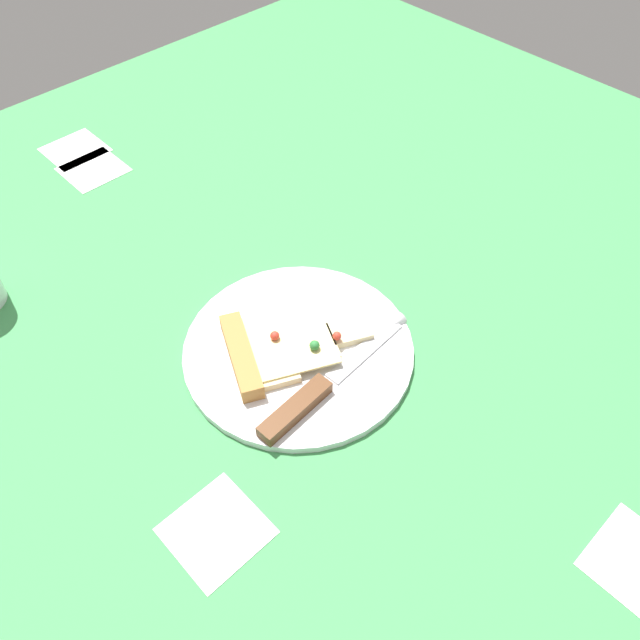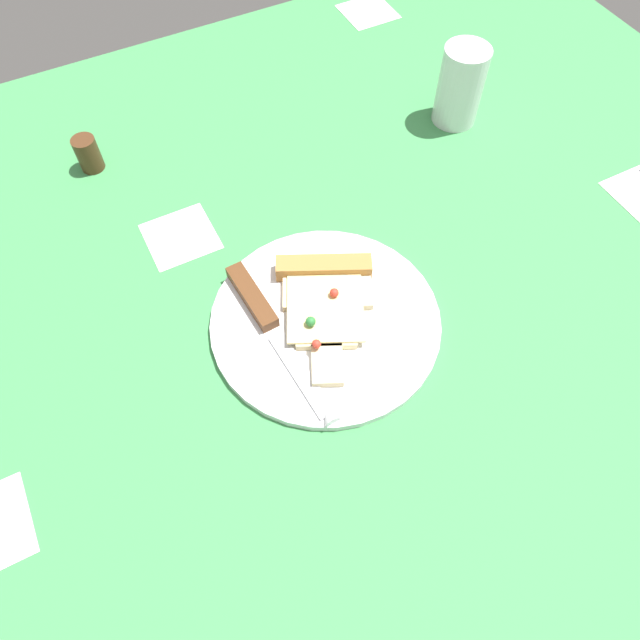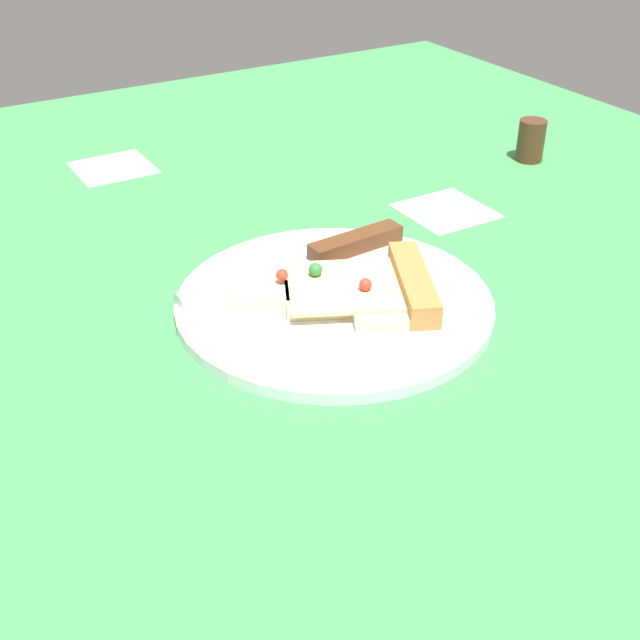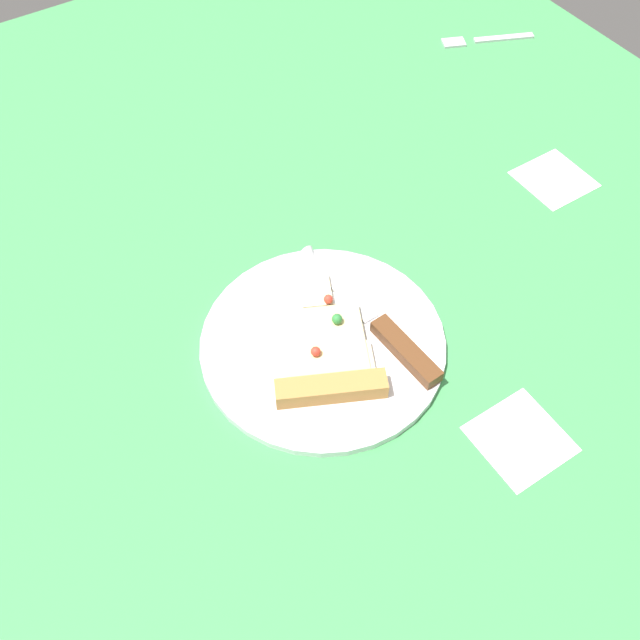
# 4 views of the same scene
# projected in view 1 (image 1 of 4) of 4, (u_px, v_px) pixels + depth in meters

# --- Properties ---
(ground_plane) EXTENTS (1.51, 1.51, 0.03)m
(ground_plane) POSITION_uv_depth(u_px,v_px,m) (342.00, 311.00, 0.85)
(ground_plane) COLOR #3D8C4C
(ground_plane) RESTS_ON ground
(plate) EXTENTS (0.28, 0.28, 0.01)m
(plate) POSITION_uv_depth(u_px,v_px,m) (298.00, 350.00, 0.79)
(plate) COLOR silver
(plate) RESTS_ON ground_plane
(pizza_slice) EXTENTS (0.15, 0.19, 0.03)m
(pizza_slice) POSITION_uv_depth(u_px,v_px,m) (277.00, 348.00, 0.77)
(pizza_slice) COLOR beige
(pizza_slice) RESTS_ON plate
(knife) EXTENTS (0.04, 0.24, 0.02)m
(knife) POSITION_uv_depth(u_px,v_px,m) (323.00, 385.00, 0.74)
(knife) COLOR silver
(knife) RESTS_ON plate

